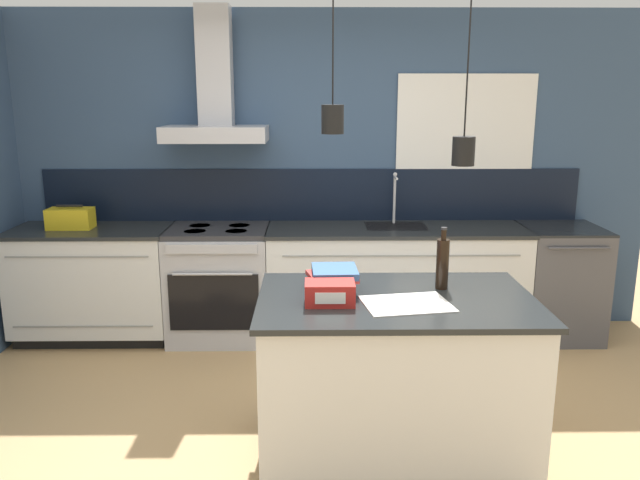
% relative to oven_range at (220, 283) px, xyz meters
% --- Properties ---
extents(ground_plane, '(16.00, 16.00, 0.00)m').
position_rel_oven_range_xyz_m(ground_plane, '(0.75, -1.69, -0.46)').
color(ground_plane, tan).
rests_on(ground_plane, ground).
extents(wall_back, '(5.60, 2.21, 2.60)m').
position_rel_oven_range_xyz_m(wall_back, '(0.71, 0.32, 0.90)').
color(wall_back, '#354C6B').
rests_on(wall_back, ground_plane).
extents(counter_run_left, '(1.23, 0.64, 0.91)m').
position_rel_oven_range_xyz_m(counter_run_left, '(-1.01, 0.01, 0.01)').
color(counter_run_left, black).
rests_on(counter_run_left, ground_plane).
extents(counter_run_sink, '(2.05, 0.64, 1.33)m').
position_rel_oven_range_xyz_m(counter_run_sink, '(1.42, 0.01, 0.01)').
color(counter_run_sink, black).
rests_on(counter_run_sink, ground_plane).
extents(oven_range, '(0.79, 0.66, 0.91)m').
position_rel_oven_range_xyz_m(oven_range, '(0.00, 0.00, 0.00)').
color(oven_range, '#B5B5BA').
rests_on(oven_range, ground_plane).
extents(dishwasher, '(0.61, 0.65, 0.91)m').
position_rel_oven_range_xyz_m(dishwasher, '(2.74, 0.00, 0.00)').
color(dishwasher, '#4C4C51').
rests_on(dishwasher, ground_plane).
extents(kitchen_island, '(1.44, 0.92, 0.91)m').
position_rel_oven_range_xyz_m(kitchen_island, '(1.18, -1.73, 0.00)').
color(kitchen_island, black).
rests_on(kitchen_island, ground_plane).
extents(bottle_on_island, '(0.07, 0.07, 0.34)m').
position_rel_oven_range_xyz_m(bottle_on_island, '(1.45, -1.58, 0.60)').
color(bottle_on_island, black).
rests_on(bottle_on_island, kitchen_island).
extents(book_stack, '(0.29, 0.31, 0.12)m').
position_rel_oven_range_xyz_m(book_stack, '(0.86, -1.61, 0.52)').
color(book_stack, '#335684').
rests_on(book_stack, kitchen_island).
extents(red_supply_box, '(0.25, 0.17, 0.11)m').
position_rel_oven_range_xyz_m(red_supply_box, '(0.83, -1.83, 0.51)').
color(red_supply_box, red).
rests_on(red_supply_box, kitchen_island).
extents(paper_pile, '(0.47, 0.38, 0.01)m').
position_rel_oven_range_xyz_m(paper_pile, '(1.22, -1.85, 0.46)').
color(paper_pile, silver).
rests_on(paper_pile, kitchen_island).
extents(yellow_toolbox, '(0.34, 0.18, 0.19)m').
position_rel_oven_range_xyz_m(yellow_toolbox, '(-1.15, 0.00, 0.54)').
color(yellow_toolbox, gold).
rests_on(yellow_toolbox, counter_run_left).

